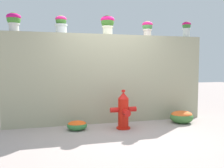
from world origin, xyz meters
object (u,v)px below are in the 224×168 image
Objects in this scene: potted_plant_0 at (14,20)px; flower_bush_right at (77,125)px; flower_bush_left at (182,116)px; potted_plant_1 at (61,23)px; potted_plant_4 at (186,27)px; potted_plant_3 at (147,27)px; fire_hydrant at (123,111)px; potted_plant_2 at (108,23)px.

flower_bush_right is at bearing -24.20° from potted_plant_0.
flower_bush_left is (3.75, -0.58, -2.19)m from potted_plant_0.
potted_plant_4 is (3.18, 0.00, 0.03)m from potted_plant_1.
potted_plant_0 reaches higher than flower_bush_right.
potted_plant_3 is 2.33m from flower_bush_left.
flower_bush_left is (2.76, -0.55, -2.16)m from potted_plant_1.
fire_hydrant is at bearing -174.42° from flower_bush_left.
potted_plant_4 is (2.09, -0.05, -0.03)m from potted_plant_2.
potted_plant_0 is at bearing 155.80° from flower_bush_right.
potted_plant_2 is 2.84m from flower_bush_left.
potted_plant_3 is at bearing 16.99° from flower_bush_right.
potted_plant_1 is 2.40m from fire_hydrant.
fire_hydrant is (-1.93, -0.70, -1.96)m from potted_plant_4.
potted_plant_0 reaches higher than potted_plant_3.
potted_plant_2 is (1.09, 0.05, 0.06)m from potted_plant_1.
potted_plant_1 is at bearing 116.24° from flower_bush_right.
potted_plant_3 is at bearing -0.12° from potted_plant_0.
potted_plant_4 is (4.17, -0.02, -0.00)m from potted_plant_0.
potted_plant_4 is at bearing 10.55° from flower_bush_right.
potted_plant_2 is 2.49m from flower_bush_right.
potted_plant_3 reaches higher than flower_bush_left.
potted_plant_3 is (1.01, -0.03, -0.06)m from potted_plant_2.
potted_plant_1 is 0.97× the size of potted_plant_4.
flower_bush_left is at bearing -126.93° from potted_plant_4.
potted_plant_1 reaches higher than potted_plant_3.
potted_plant_0 is at bearing -179.27° from potted_plant_2.
potted_plant_1 is 3.18m from potted_plant_4.
potted_plant_1 is at bearing 150.72° from fire_hydrant.
potted_plant_0 is 2.63m from flower_bush_right.
flower_bush_left is (1.51, 0.15, -0.23)m from fire_hydrant.
potted_plant_3 reaches higher than fire_hydrant.
potted_plant_3 is (2.10, 0.02, 0.00)m from potted_plant_1.
potted_plant_1 is at bearing -179.41° from potted_plant_3.
fire_hydrant is (0.16, -0.76, -1.99)m from potted_plant_2.
flower_bush_right is at bearing -63.76° from potted_plant_1.
potted_plant_1 is 0.70× the size of flower_bush_left.
potted_plant_0 is 1.00m from potted_plant_1.
potted_plant_3 is 0.91× the size of potted_plant_4.
flower_bush_left is (1.67, -0.61, -2.22)m from potted_plant_2.
fire_hydrant is 1.53m from flower_bush_left.
potted_plant_3 is 2.23m from fire_hydrant.
potted_plant_1 is 3.55m from flower_bush_left.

